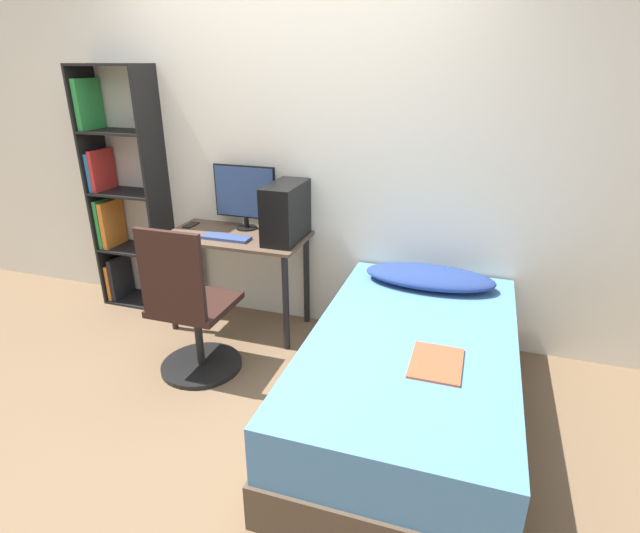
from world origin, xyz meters
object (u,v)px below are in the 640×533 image
(keyboard, at_px, (226,238))
(pc_tower, at_px, (286,212))
(office_chair, at_px, (191,319))
(monitor, at_px, (245,195))
(bed, at_px, (409,379))
(bookshelf, at_px, (120,198))

(keyboard, height_order, pc_tower, pc_tower)
(office_chair, distance_m, pc_tower, 0.94)
(office_chair, relative_size, monitor, 2.12)
(bed, height_order, monitor, monitor)
(monitor, relative_size, pc_tower, 1.10)
(monitor, bearing_deg, bookshelf, -177.40)
(monitor, distance_m, pc_tower, 0.40)
(office_chair, bearing_deg, keyboard, 92.82)
(bookshelf, distance_m, bed, 2.61)
(office_chair, height_order, pc_tower, pc_tower)
(bed, relative_size, keyboard, 5.51)
(keyboard, bearing_deg, office_chair, -87.18)
(office_chair, xyz_separation_m, bed, (1.36, -0.02, -0.13))
(office_chair, bearing_deg, pc_tower, 61.59)
(bookshelf, bearing_deg, bed, -18.27)
(pc_tower, bearing_deg, bookshelf, 176.41)
(bookshelf, height_order, office_chair, bookshelf)
(pc_tower, bearing_deg, office_chair, -118.41)
(keyboard, bearing_deg, monitor, 83.90)
(bookshelf, xyz_separation_m, pc_tower, (1.42, -0.09, 0.04))
(pc_tower, bearing_deg, bed, -35.58)
(bookshelf, relative_size, pc_tower, 4.27)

